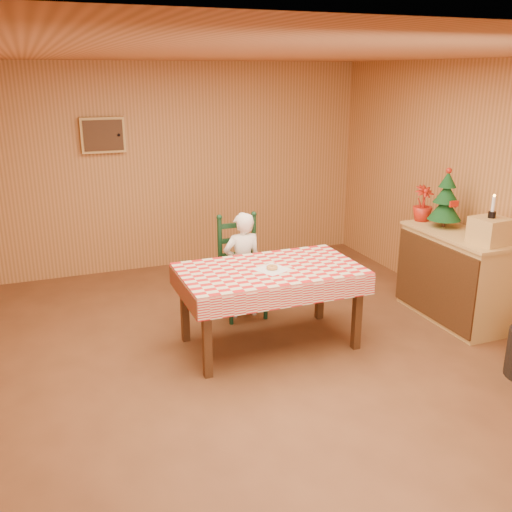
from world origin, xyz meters
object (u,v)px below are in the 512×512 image
(dining_table, at_px, (270,276))
(seated_child, at_px, (243,265))
(shelf_unit, at_px, (454,276))
(crate, at_px, (490,231))
(christmas_tree, at_px, (446,201))
(ladder_chair, at_px, (241,269))

(dining_table, relative_size, seated_child, 1.47)
(shelf_unit, distance_m, crate, 0.71)
(shelf_unit, xyz_separation_m, christmas_tree, (0.01, 0.25, 0.74))
(ladder_chair, xyz_separation_m, crate, (2.01, -1.32, 0.55))
(shelf_unit, bearing_deg, seated_child, 156.71)
(seated_child, distance_m, crate, 2.42)
(seated_child, xyz_separation_m, shelf_unit, (2.00, -0.86, -0.10))
(shelf_unit, relative_size, crate, 4.13)
(dining_table, bearing_deg, crate, -14.81)
(dining_table, bearing_deg, shelf_unit, -3.76)
(shelf_unit, xyz_separation_m, crate, (0.01, -0.40, 0.59))
(seated_child, height_order, crate, crate)
(dining_table, xyz_separation_m, ladder_chair, (0.00, 0.79, -0.18))
(christmas_tree, bearing_deg, shelf_unit, -91.98)
(dining_table, height_order, shelf_unit, shelf_unit)
(ladder_chair, height_order, crate, crate)
(seated_child, bearing_deg, shelf_unit, 156.71)
(dining_table, height_order, seated_child, seated_child)
(seated_child, xyz_separation_m, christmas_tree, (2.01, -0.61, 0.65))
(dining_table, distance_m, christmas_tree, 2.08)
(ladder_chair, relative_size, crate, 3.60)
(crate, bearing_deg, seated_child, 147.88)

